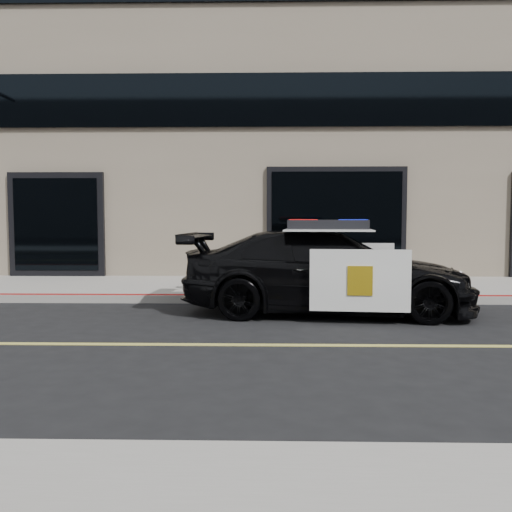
{
  "coord_description": "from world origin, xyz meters",
  "views": [
    {
      "loc": [
        -2.66,
        -7.25,
        1.67
      ],
      "look_at": [
        -2.88,
        2.2,
        1.0
      ],
      "focal_mm": 40.0,
      "sensor_mm": 36.0,
      "label": 1
    }
  ],
  "objects": [
    {
      "name": "fire_hydrant",
      "position": [
        -4.1,
        4.23,
        0.49
      ],
      "size": [
        0.33,
        0.45,
        0.72
      ],
      "color": "silver",
      "rests_on": "sidewalk_n"
    },
    {
      "name": "ground",
      "position": [
        0.0,
        0.0,
        0.0
      ],
      "size": [
        120.0,
        120.0,
        0.0
      ],
      "primitive_type": "plane",
      "color": "black",
      "rests_on": "ground"
    },
    {
      "name": "sidewalk_n",
      "position": [
        0.0,
        5.25,
        0.07
      ],
      "size": [
        60.0,
        3.5,
        0.15
      ],
      "primitive_type": "cube",
      "color": "gray",
      "rests_on": "ground"
    },
    {
      "name": "building_n",
      "position": [
        0.0,
        10.5,
        6.0
      ],
      "size": [
        60.0,
        7.0,
        12.0
      ],
      "primitive_type": "cube",
      "color": "#756856",
      "rests_on": "ground"
    },
    {
      "name": "police_car",
      "position": [
        -1.66,
        2.42,
        0.72
      ],
      "size": [
        2.87,
        5.26,
        1.61
      ],
      "color": "black",
      "rests_on": "ground"
    }
  ]
}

